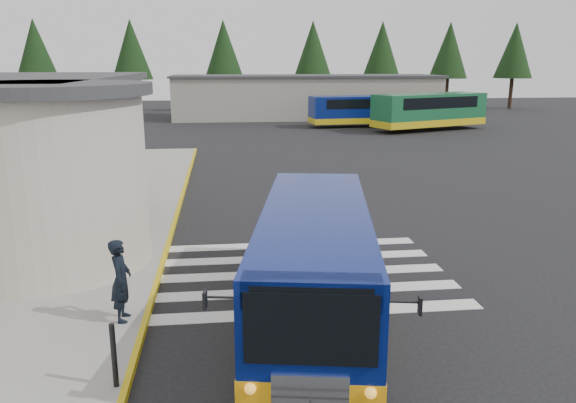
{
  "coord_description": "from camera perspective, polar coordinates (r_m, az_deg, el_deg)",
  "views": [
    {
      "loc": [
        -2.29,
        -14.68,
        5.47
      ],
      "look_at": [
        -0.65,
        -0.5,
        1.91
      ],
      "focal_mm": 35.0,
      "sensor_mm": 36.0,
      "label": 1
    }
  ],
  "objects": [
    {
      "name": "sidewalk",
      "position": [
        20.57,
        -25.39,
        -2.59
      ],
      "size": [
        10.0,
        34.0,
        0.15
      ],
      "primitive_type": "cube",
      "color": "gray",
      "rests_on": "ground"
    },
    {
      "name": "crosswalk",
      "position": [
        15.02,
        0.7,
        -7.32
      ],
      "size": [
        8.0,
        5.35,
        0.01
      ],
      "color": "silver",
      "rests_on": "ground"
    },
    {
      "name": "curb_strip",
      "position": [
        19.52,
        -11.51,
        -2.31
      ],
      "size": [
        0.12,
        34.0,
        0.16
      ],
      "primitive_type": "cube",
      "color": "gold",
      "rests_on": "ground"
    },
    {
      "name": "depot_building",
      "position": [
        57.38,
        1.76,
        10.63
      ],
      "size": [
        26.4,
        8.4,
        4.2
      ],
      "color": "gray",
      "rests_on": "ground"
    },
    {
      "name": "transit_bus",
      "position": [
        12.14,
        2.73,
        -6.76
      ],
      "size": [
        4.06,
        8.91,
        2.44
      ],
      "rotation": [
        0.0,
        0.0,
        -0.18
      ],
      "color": "navy",
      "rests_on": "ground"
    },
    {
      "name": "pedestrian_b",
      "position": [
        15.58,
        -15.8,
        -3.43
      ],
      "size": [
        0.74,
        0.87,
        1.58
      ],
      "primitive_type": "imported",
      "rotation": [
        0.0,
        0.0,
        -1.37
      ],
      "color": "black",
      "rests_on": "sidewalk"
    },
    {
      "name": "far_bus_a",
      "position": [
        49.51,
        7.38,
        9.25
      ],
      "size": [
        8.97,
        3.33,
        2.26
      ],
      "rotation": [
        0.0,
        0.0,
        1.67
      ],
      "color": "navy",
      "rests_on": "ground"
    },
    {
      "name": "far_bus_b",
      "position": [
        47.87,
        14.18,
        9.03
      ],
      "size": [
        10.27,
        6.21,
        2.56
      ],
      "rotation": [
        0.0,
        0.0,
        1.94
      ],
      "color": "#165530",
      "rests_on": "ground"
    },
    {
      "name": "ground",
      "position": [
        15.83,
        2.14,
        -6.21
      ],
      "size": [
        140.0,
        140.0,
        0.0
      ],
      "primitive_type": "plane",
      "color": "black",
      "rests_on": "ground"
    },
    {
      "name": "pedestrian_a",
      "position": [
        12.33,
        -16.61,
        -7.67
      ],
      "size": [
        0.43,
        0.65,
        1.77
      ],
      "primitive_type": "imported",
      "rotation": [
        0.0,
        0.0,
        1.57
      ],
      "color": "black",
      "rests_on": "sidewalk"
    },
    {
      "name": "tree_line",
      "position": [
        65.26,
        1.0,
        15.14
      ],
      "size": [
        58.4,
        4.4,
        10.0
      ],
      "color": "black",
      "rests_on": "ground"
    },
    {
      "name": "bollard",
      "position": [
        10.1,
        -17.27,
        -14.71
      ],
      "size": [
        0.09,
        0.09,
        1.14
      ],
      "primitive_type": "cylinder",
      "color": "black",
      "rests_on": "sidewalk"
    }
  ]
}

